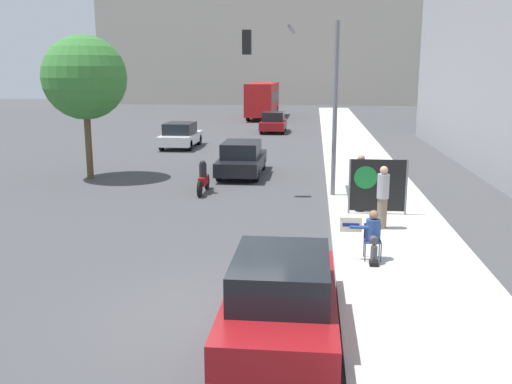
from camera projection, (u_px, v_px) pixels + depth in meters
ground_plane at (218, 316)px, 10.89m from camera, size 160.00×160.00×0.00m
sidewalk_curb at (365, 175)px, 25.06m from camera, size 3.49×90.00×0.15m
seated_protester at (372, 234)px, 13.51m from camera, size 0.99×0.77×1.21m
jogger_on_sidewalk at (383, 197)px, 16.20m from camera, size 0.34×0.34×1.81m
pedestrian_behind at (360, 182)px, 18.19m from camera, size 0.34×0.34×1.84m
protest_banner at (377, 185)px, 17.83m from camera, size 1.82×0.06×1.74m
traffic_light_pole at (303, 79)px, 20.03m from camera, size 3.37×3.14×6.13m
parked_car_curbside at (281, 295)px, 9.99m from camera, size 1.90×4.53×1.50m
car_on_road_nearest at (242, 159)px, 25.35m from camera, size 1.81×4.70×1.52m
car_on_road_midblock at (181, 135)px, 34.47m from camera, size 1.90×4.44×1.51m
car_on_road_distant at (273, 122)px, 43.01m from camera, size 1.82×4.34×1.54m
city_bus_on_road at (263, 98)px, 55.56m from camera, size 2.48×10.71×3.40m
motorcycle_on_road at (203, 179)px, 21.70m from camera, size 0.28×2.05×1.27m
street_tree_near_curb at (84, 78)px, 23.89m from camera, size 3.53×3.53×6.07m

